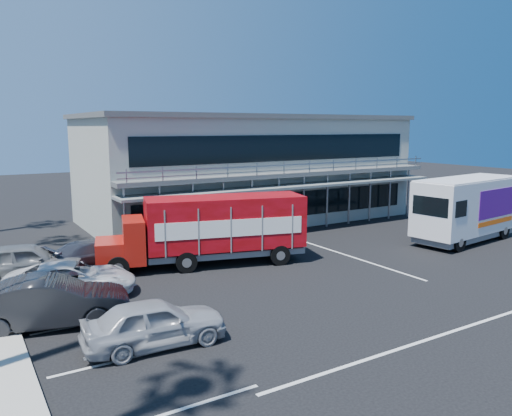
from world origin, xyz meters
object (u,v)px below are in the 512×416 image
red_truck (212,228)px  parked_car_b (51,302)px  white_van (467,208)px  parked_car_a (155,323)px

red_truck → parked_car_b: (-7.86, -3.97, -0.96)m
white_van → parked_car_a: (-20.11, -4.00, -1.20)m
red_truck → parked_car_b: red_truck is taller
parked_car_b → white_van: bearing=-74.7°
red_truck → white_van: bearing=2.8°
red_truck → white_van: white_van is taller
white_van → parked_car_b: white_van is taller
white_van → parked_car_b: (-22.49, -0.80, -1.11)m
parked_car_a → parked_car_b: (-2.38, 3.20, 0.10)m
red_truck → parked_car_a: red_truck is taller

